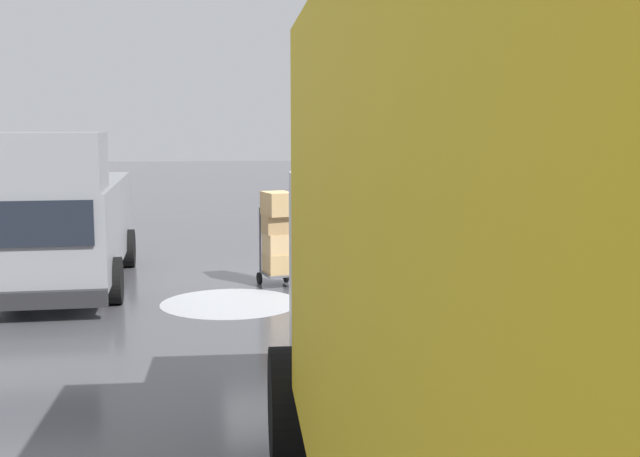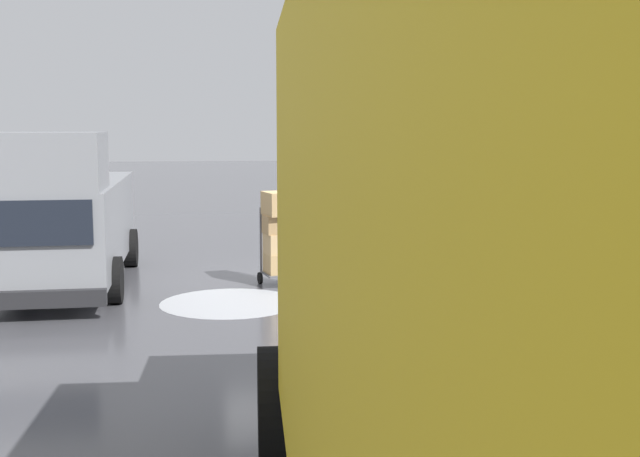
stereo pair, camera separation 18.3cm
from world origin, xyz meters
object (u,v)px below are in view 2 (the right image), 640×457
object	(u,v)px
pedestrian_black_side	(398,196)
hand_dolly_boxes	(278,233)
pedestrian_pink_side	(368,188)
box_truck_background	(583,311)
cargo_van_parked_right	(60,218)
shopping_cart_vendor	(348,252)

from	to	relation	value
pedestrian_black_side	hand_dolly_boxes	bearing A→B (deg)	-21.58
pedestrian_pink_side	box_truck_background	bearing A→B (deg)	84.66
cargo_van_parked_right	hand_dolly_boxes	size ratio (longest dim) A/B	3.39
box_truck_background	pedestrian_black_side	size ratio (longest dim) A/B	3.87
box_truck_background	shopping_cart_vendor	bearing A→B (deg)	-93.03
cargo_van_parked_right	pedestrian_pink_side	size ratio (longest dim) A/B	2.52
pedestrian_black_side	cargo_van_parked_right	bearing A→B (deg)	-10.82
cargo_van_parked_right	hand_dolly_boxes	distance (m)	3.62
shopping_cart_vendor	pedestrian_pink_side	bearing A→B (deg)	-121.18
pedestrian_pink_side	pedestrian_black_side	bearing A→B (deg)	98.14
cargo_van_parked_right	shopping_cart_vendor	xyz separation A→B (m)	(-4.77, 0.32, -0.61)
box_truck_background	pedestrian_black_side	distance (m)	9.46
hand_dolly_boxes	pedestrian_black_side	bearing A→B (deg)	158.42
box_truck_background	pedestrian_pink_side	bearing A→B (deg)	-95.34
pedestrian_pink_side	hand_dolly_boxes	bearing A→B (deg)	25.21
box_truck_background	shopping_cart_vendor	size ratio (longest dim) A/B	7.96
shopping_cart_vendor	box_truck_background	bearing A→B (deg)	86.97
cargo_van_parked_right	box_truck_background	bearing A→B (deg)	112.14
hand_dolly_boxes	pedestrian_black_side	size ratio (longest dim) A/B	0.74
shopping_cart_vendor	hand_dolly_boxes	distance (m)	1.22
cargo_van_parked_right	box_truck_background	xyz separation A→B (m)	(-4.24, 10.42, 0.76)
box_truck_background	pedestrian_pink_side	world-z (taller)	box_truck_background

